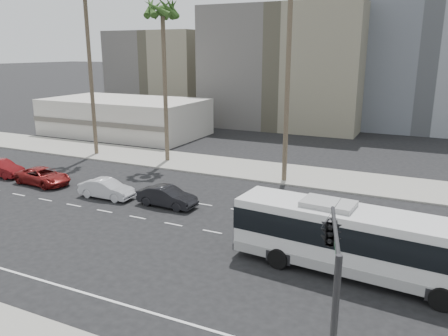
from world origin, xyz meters
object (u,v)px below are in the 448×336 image
Objects in this scene: car_d at (2,168)px; traffic_signal at (331,243)px; car_b at (107,189)px; car_c at (43,176)px; car_a at (167,197)px; palm_mid at (163,14)px; city_bus at (358,240)px.

traffic_signal reaches higher than car_d.
car_c is at bearing 84.96° from car_b.
car_a is 5.51m from car_b.
car_b reaches higher than car_c.
palm_mid reaches higher than car_c.
car_a is at bearing -86.79° from car_b.
traffic_signal is (33.94, -14.37, 4.91)m from car_d.
palm_mid is at bearing 8.86° from car_b.
car_c is (-13.10, 0.14, -0.03)m from car_a.
city_bus is 2.52× the size of car_c.
car_d reaches higher than car_b.
car_b is at bearing -89.19° from car_c.
car_d is (-33.60, 5.16, -1.23)m from city_bus.
city_bus is at bearing -105.68° from car_a.
traffic_signal is (20.70, -13.56, 4.92)m from car_b.
car_c is 0.79× the size of traffic_signal.
car_c is (-27.96, 4.89, -1.27)m from city_bus.
traffic_signal reaches higher than car_a.
traffic_signal is at bearing -124.21° from car_b.
palm_mid reaches higher than car_a.
car_c is 19.38m from palm_mid.
car_b is 7.62m from car_c.
palm_mid reaches higher than city_bus.
car_b is 0.87× the size of car_c.
car_a is at bearing 166.99° from city_bus.
car_d is at bearing 142.78° from traffic_signal.
traffic_signal reaches higher than city_bus.
car_a is 1.01× the size of car_b.
car_c is at bearing -114.49° from palm_mid.
car_b is at bearing 172.67° from city_bus.
city_bus is 28.41m from car_c.
city_bus is 34.02m from car_d.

